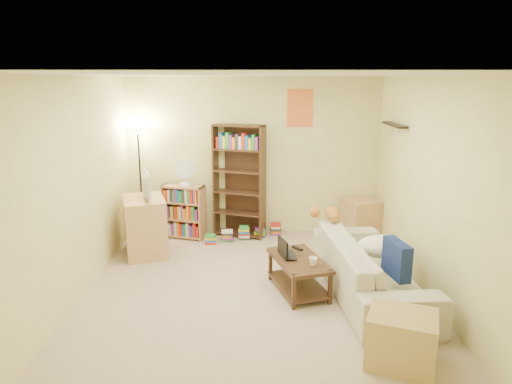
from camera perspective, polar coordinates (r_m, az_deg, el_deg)
room at (r=5.01m, az=-0.24°, el=4.40°), size 4.50×4.54×2.52m
sofa at (r=5.53m, az=14.06°, el=-9.13°), size 2.36×1.22×0.65m
navy_pillow at (r=5.04m, az=17.17°, el=-8.01°), size 0.20×0.44×0.38m
cream_blanket at (r=5.55m, az=15.60°, el=-6.59°), size 0.60×0.43×0.26m
tabby_cat at (r=6.09m, az=9.15°, el=-2.64°), size 0.51×0.21×0.18m
coffee_table at (r=5.47m, az=5.35°, el=-9.74°), size 0.74×1.02×0.41m
laptop at (r=5.49m, az=4.67°, el=-7.85°), size 0.38×0.29×0.03m
laptop_screen at (r=5.41m, az=3.37°, el=-6.93°), size 0.10×0.30×0.20m
mug at (r=5.24m, az=7.17°, el=-8.61°), size 0.15×0.15×0.10m
tv_remote at (r=5.71m, az=5.20°, el=-7.00°), size 0.13×0.16×0.02m
tv_stand at (r=6.72m, az=-13.69°, el=-4.17°), size 0.75×0.90×0.82m
television at (r=6.56m, az=-13.99°, el=0.82°), size 0.70×0.46×0.38m
tall_bookshelf at (r=7.15m, az=-2.14°, el=1.70°), size 0.85×0.51×1.78m
short_bookshelf at (r=7.28m, az=-9.01°, el=-2.46°), size 0.71×0.44×0.85m
desk_fan at (r=7.07m, az=-8.88°, el=2.56°), size 0.30×0.17×0.43m
floor_lamp at (r=7.29m, az=-14.46°, el=5.13°), size 0.30×0.30×1.75m
side_table at (r=7.44m, az=13.11°, el=-3.21°), size 0.68×0.68×0.62m
end_cabinet at (r=4.38m, az=17.70°, el=-17.13°), size 0.71×0.66×0.48m
book_stacks at (r=7.21m, az=-1.33°, el=-5.20°), size 1.19×0.53×0.21m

